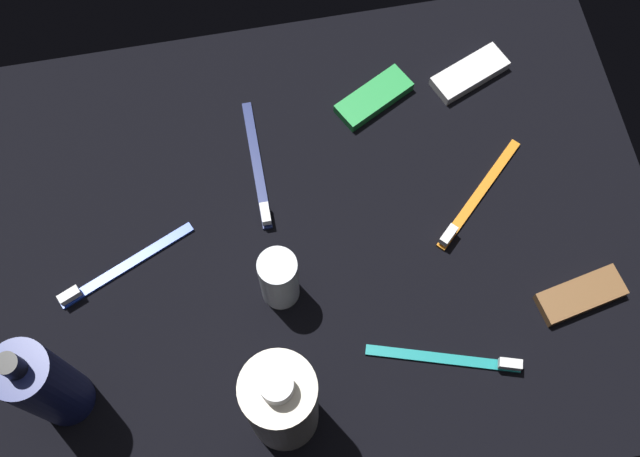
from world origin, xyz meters
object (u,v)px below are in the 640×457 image
(toothbrush_blue, at_px, (119,269))
(snack_bar_green, at_px, (374,98))
(toothbrush_navy, at_px, (258,171))
(toothbrush_teal, at_px, (453,359))
(deodorant_stick, at_px, (279,279))
(snack_bar_brown, at_px, (581,295))
(bodywash_bottle, at_px, (281,404))
(lotion_bottle, at_px, (44,385))
(toothbrush_orange, at_px, (475,199))
(snack_bar_white, at_px, (470,73))

(toothbrush_blue, height_order, snack_bar_green, toothbrush_blue)
(toothbrush_navy, bearing_deg, toothbrush_teal, 123.49)
(deodorant_stick, relative_size, snack_bar_brown, 0.94)
(bodywash_bottle, height_order, deodorant_stick, bodywash_bottle)
(deodorant_stick, xyz_separation_m, snack_bar_brown, (-0.35, 0.07, -0.04))
(bodywash_bottle, xyz_separation_m, toothbrush_navy, (-0.02, -0.31, -0.09))
(lotion_bottle, bearing_deg, toothbrush_orange, -163.35)
(bodywash_bottle, relative_size, snack_bar_green, 1.93)
(deodorant_stick, bearing_deg, toothbrush_teal, 147.04)
(bodywash_bottle, distance_m, snack_bar_brown, 0.39)
(toothbrush_teal, height_order, snack_bar_brown, toothbrush_teal)
(snack_bar_green, bearing_deg, lotion_bottle, 9.34)
(toothbrush_teal, bearing_deg, snack_bar_green, -86.99)
(snack_bar_brown, bearing_deg, snack_bar_green, -70.18)
(bodywash_bottle, relative_size, toothbrush_teal, 1.14)
(toothbrush_blue, bearing_deg, lotion_bottle, 63.51)
(lotion_bottle, relative_size, snack_bar_white, 1.87)
(toothbrush_blue, bearing_deg, toothbrush_orange, -178.55)
(toothbrush_orange, xyz_separation_m, snack_bar_white, (-0.04, -0.18, 0.00))
(bodywash_bottle, bearing_deg, toothbrush_blue, -51.08)
(lotion_bottle, height_order, snack_bar_brown, lotion_bottle)
(toothbrush_orange, xyz_separation_m, snack_bar_green, (0.09, -0.16, 0.00))
(snack_bar_white, height_order, snack_bar_brown, same)
(toothbrush_navy, bearing_deg, bodywash_bottle, 86.84)
(toothbrush_teal, height_order, toothbrush_blue, same)
(deodorant_stick, xyz_separation_m, toothbrush_teal, (-0.18, 0.12, -0.04))
(deodorant_stick, height_order, snack_bar_green, deodorant_stick)
(snack_bar_white, distance_m, snack_bar_green, 0.13)
(toothbrush_navy, bearing_deg, lotion_bottle, 43.42)
(toothbrush_orange, distance_m, snack_bar_green, 0.19)
(lotion_bottle, xyz_separation_m, bodywash_bottle, (-0.24, 0.06, 0.01))
(lotion_bottle, height_order, toothbrush_blue, lotion_bottle)
(toothbrush_navy, height_order, snack_bar_brown, toothbrush_navy)
(toothbrush_teal, bearing_deg, toothbrush_orange, -111.60)
(deodorant_stick, distance_m, snack_bar_brown, 0.36)
(toothbrush_navy, xyz_separation_m, toothbrush_teal, (-0.18, 0.28, 0.00))
(snack_bar_green, distance_m, snack_bar_brown, 0.36)
(bodywash_bottle, bearing_deg, snack_bar_white, -128.50)
(toothbrush_blue, relative_size, snack_bar_white, 1.63)
(deodorant_stick, bearing_deg, snack_bar_green, -124.50)
(toothbrush_orange, distance_m, snack_bar_white, 0.18)
(toothbrush_navy, bearing_deg, toothbrush_orange, 161.29)
(lotion_bottle, relative_size, snack_bar_green, 1.87)
(deodorant_stick, relative_size, toothbrush_orange, 0.71)
(bodywash_bottle, xyz_separation_m, snack_bar_green, (-0.18, -0.38, -0.08))
(toothbrush_teal, xyz_separation_m, snack_bar_brown, (-0.17, -0.05, 0.00))
(snack_bar_green, bearing_deg, deodorant_stick, 27.76)
(toothbrush_blue, distance_m, snack_bar_white, 0.52)
(toothbrush_orange, height_order, toothbrush_blue, same)
(lotion_bottle, distance_m, toothbrush_teal, 0.45)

